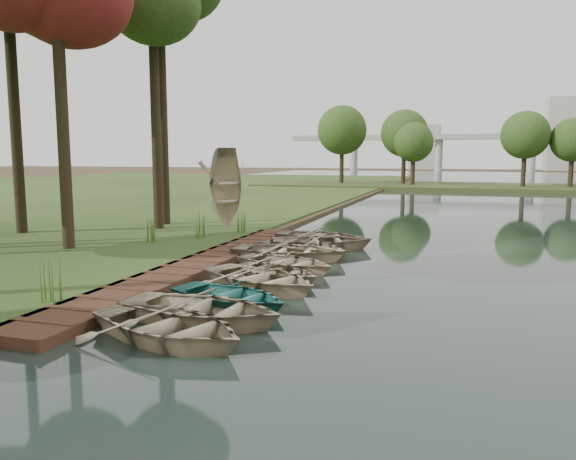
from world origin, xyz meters
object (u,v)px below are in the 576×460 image
(rowboat_2, at_px, (230,293))
(boardwalk, at_px, (199,266))
(rowboat_0, at_px, (169,322))
(stored_rowboat, at_px, (226,221))
(rowboat_1, at_px, (202,306))

(rowboat_2, bearing_deg, boardwalk, 52.95)
(rowboat_0, xyz_separation_m, rowboat_2, (0.12, 2.69, -0.05))
(boardwalk, bearing_deg, rowboat_0, -67.95)
(rowboat_2, distance_m, stored_rowboat, 12.68)
(boardwalk, xyz_separation_m, rowboat_2, (2.81, -3.93, 0.24))
(rowboat_0, height_order, rowboat_2, rowboat_0)
(rowboat_1, bearing_deg, stored_rowboat, 26.49)
(rowboat_0, distance_m, stored_rowboat, 15.13)
(rowboat_0, height_order, stored_rowboat, stored_rowboat)
(boardwalk, height_order, stored_rowboat, stored_rowboat)
(rowboat_1, height_order, rowboat_2, rowboat_1)
(rowboat_1, height_order, stored_rowboat, stored_rowboat)
(rowboat_2, xyz_separation_m, stored_rowboat, (-5.22, 11.55, 0.30))
(boardwalk, relative_size, rowboat_1, 4.24)
(rowboat_2, bearing_deg, rowboat_1, -163.88)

